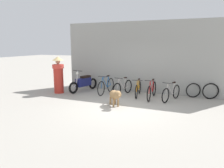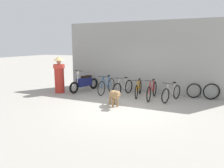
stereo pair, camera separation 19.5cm
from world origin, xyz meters
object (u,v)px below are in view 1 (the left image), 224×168
object	(u,v)px
bicycle_0	(106,86)
bicycle_2	(138,89)
person_in_robes	(58,74)
bicycle_3	(152,91)
bicycle_4	(171,93)
spare_tire_left	(210,91)
spare_tire_right	(193,90)
bicycle_1	(123,88)
motorcycle	(84,83)
stray_dog	(115,95)

from	to	relation	value
bicycle_0	bicycle_2	size ratio (longest dim) A/B	1.02
bicycle_0	person_in_robes	world-z (taller)	person_in_robes
bicycle_3	bicycle_4	world-z (taller)	bicycle_3
spare_tire_left	person_in_robes	bearing A→B (deg)	-166.83
spare_tire_left	spare_tire_right	size ratio (longest dim) A/B	1.08
bicycle_2	spare_tire_right	xyz separation A→B (m)	(2.29, 0.72, -0.01)
bicycle_3	person_in_robes	size ratio (longest dim) A/B	1.01
bicycle_1	motorcycle	bearing A→B (deg)	-77.44
person_in_robes	spare_tire_left	xyz separation A→B (m)	(6.67, 1.56, -0.56)
bicycle_3	bicycle_2	bearing A→B (deg)	-107.99
bicycle_1	bicycle_4	world-z (taller)	bicycle_1
bicycle_1	bicycle_0	bearing A→B (deg)	-73.12
bicycle_4	spare_tire_right	distance (m)	1.22
motorcycle	spare_tire_right	bearing A→B (deg)	112.07
bicycle_4	stray_dog	size ratio (longest dim) A/B	1.64
spare_tire_right	bicycle_3	bearing A→B (deg)	-150.56
bicycle_2	spare_tire_left	bearing A→B (deg)	94.68
motorcycle	spare_tire_left	world-z (taller)	motorcycle
bicycle_4	spare_tire_left	size ratio (longest dim) A/B	2.15
stray_dog	spare_tire_right	size ratio (longest dim) A/B	1.42
bicycle_1	bicycle_2	world-z (taller)	bicycle_1
bicycle_1	bicycle_4	xyz separation A→B (m)	(2.21, -0.18, -0.01)
motorcycle	spare_tire_left	xyz separation A→B (m)	(5.78, 0.76, -0.08)
bicycle_2	spare_tire_left	world-z (taller)	bicycle_2
bicycle_1	spare_tire_left	size ratio (longest dim) A/B	2.27
bicycle_0	spare_tire_left	size ratio (longest dim) A/B	2.37
person_in_robes	bicycle_4	bearing A→B (deg)	-160.91
bicycle_3	bicycle_4	bearing A→B (deg)	88.39
bicycle_1	bicycle_3	world-z (taller)	bicycle_3
bicycle_1	spare_tire_left	bearing A→B (deg)	112.73
bicycle_4	stray_dog	distance (m)	2.48
bicycle_4	stray_dog	world-z (taller)	bicycle_4
bicycle_3	bicycle_4	xyz separation A→B (m)	(0.82, -0.00, -0.02)
bicycle_2	bicycle_0	bearing A→B (deg)	-95.23
bicycle_1	stray_dog	bearing A→B (deg)	23.49
bicycle_0	spare_tire_right	bearing A→B (deg)	103.82
bicycle_2	bicycle_1	bearing A→B (deg)	-97.23
bicycle_0	bicycle_4	xyz separation A→B (m)	(3.03, -0.11, -0.04)
bicycle_1	stray_dog	xyz separation A→B (m)	(0.39, -1.87, 0.09)
person_in_robes	spare_tire_left	size ratio (longest dim) A/B	2.49
bicycle_1	spare_tire_right	xyz separation A→B (m)	(3.02, 0.74, -0.02)
bicycle_2	spare_tire_right	size ratio (longest dim) A/B	2.51
spare_tire_left	bicycle_3	bearing A→B (deg)	-158.55
bicycle_2	spare_tire_right	bearing A→B (deg)	98.67
bicycle_4	motorcycle	world-z (taller)	motorcycle
stray_dog	spare_tire_right	xyz separation A→B (m)	(2.63, 2.60, -0.10)
motorcycle	person_in_robes	distance (m)	1.29
bicycle_2	bicycle_4	distance (m)	1.50
motorcycle	spare_tire_right	xyz separation A→B (m)	(5.09, 0.77, -0.10)
bicycle_1	spare_tire_right	bearing A→B (deg)	115.32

